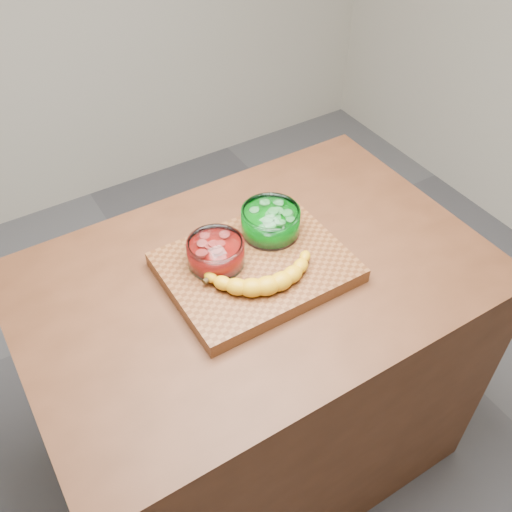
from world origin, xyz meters
TOP-DOWN VIEW (x-y plane):
  - ground at (0.00, 0.00)m, footprint 3.50×3.50m
  - counter at (0.00, 0.00)m, footprint 1.20×0.80m
  - cutting_board at (0.00, 0.00)m, footprint 0.45×0.35m
  - bowl_red at (-0.09, 0.05)m, footprint 0.14×0.14m
  - bowl_green at (0.09, 0.08)m, footprint 0.15×0.15m
  - banana at (-0.01, -0.05)m, footprint 0.30×0.17m

SIDE VIEW (x-z plane):
  - ground at x=0.00m, z-range 0.00..0.00m
  - counter at x=0.00m, z-range 0.00..0.90m
  - cutting_board at x=0.00m, z-range 0.90..0.94m
  - banana at x=-0.01m, z-range 0.94..0.98m
  - bowl_red at x=-0.09m, z-range 0.94..1.01m
  - bowl_green at x=0.09m, z-range 0.94..1.01m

